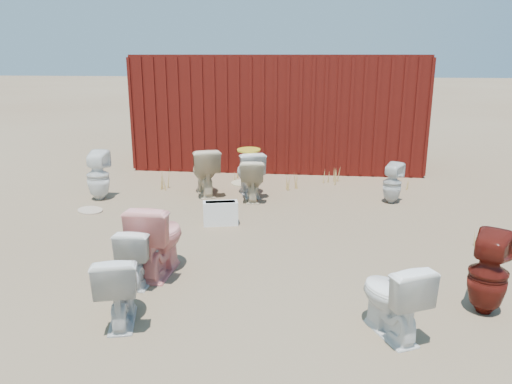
# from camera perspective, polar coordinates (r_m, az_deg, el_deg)

# --- Properties ---
(ground) EXTENTS (100.00, 100.00, 0.00)m
(ground) POSITION_cam_1_polar(r_m,az_deg,el_deg) (6.57, -0.60, -6.02)
(ground) COLOR brown
(ground) RESTS_ON ground
(shipping_container) EXTENTS (6.00, 2.40, 2.40)m
(shipping_container) POSITION_cam_1_polar(r_m,az_deg,el_deg) (11.35, 2.70, 9.36)
(shipping_container) COLOR #51120D
(shipping_container) RESTS_ON ground
(toilet_front_a) EXTENTS (0.37, 0.64, 0.65)m
(toilet_front_a) POSITION_cam_1_polar(r_m,az_deg,el_deg) (5.56, -13.08, -6.93)
(toilet_front_a) COLOR white
(toilet_front_a) RESTS_ON ground
(toilet_front_pink) EXTENTS (0.51, 0.85, 0.85)m
(toilet_front_pink) POSITION_cam_1_polar(r_m,az_deg,el_deg) (5.71, -11.11, -5.15)
(toilet_front_pink) COLOR pink
(toilet_front_pink) RESTS_ON ground
(toilet_front_c) EXTENTS (0.55, 0.76, 0.70)m
(toilet_front_c) POSITION_cam_1_polar(r_m,az_deg,el_deg) (4.81, -15.35, -10.43)
(toilet_front_c) COLOR silver
(toilet_front_c) RESTS_ON ground
(toilet_front_maroon) EXTENTS (0.50, 0.51, 0.81)m
(toilet_front_maroon) POSITION_cam_1_polar(r_m,az_deg,el_deg) (5.26, 25.02, -8.42)
(toilet_front_maroon) COLOR #58150F
(toilet_front_maroon) RESTS_ON ground
(toilet_front_e) EXTENTS (0.67, 0.81, 0.72)m
(toilet_front_e) POSITION_cam_1_polar(r_m,az_deg,el_deg) (4.60, 15.27, -11.52)
(toilet_front_e) COLOR white
(toilet_front_e) RESTS_ON ground
(toilet_back_a) EXTENTS (0.39, 0.40, 0.84)m
(toilet_back_a) POSITION_cam_1_polar(r_m,az_deg,el_deg) (8.88, -17.61, 1.81)
(toilet_back_a) COLOR white
(toilet_back_a) RESTS_ON ground
(toilet_back_beige_left) EXTENTS (0.73, 0.94, 0.84)m
(toilet_back_beige_left) POSITION_cam_1_polar(r_m,az_deg,el_deg) (8.83, -5.88, 2.39)
(toilet_back_beige_left) COLOR beige
(toilet_back_beige_left) RESTS_ON ground
(toilet_back_beige_right) EXTENTS (0.45, 0.73, 0.71)m
(toilet_back_beige_right) POSITION_cam_1_polar(r_m,az_deg,el_deg) (8.45, -0.37, 1.44)
(toilet_back_beige_right) COLOR beige
(toilet_back_beige_right) RESTS_ON ground
(toilet_back_yellowlid) EXTENTS (0.69, 0.89, 0.80)m
(toilet_back_yellowlid) POSITION_cam_1_polar(r_m,az_deg,el_deg) (8.74, -0.82, 2.18)
(toilet_back_yellowlid) COLOR white
(toilet_back_yellowlid) RESTS_ON ground
(toilet_back_e) EXTENTS (0.43, 0.43, 0.68)m
(toilet_back_e) POSITION_cam_1_polar(r_m,az_deg,el_deg) (8.59, 15.31, 0.99)
(toilet_back_e) COLOR silver
(toilet_back_e) RESTS_ON ground
(yellow_lid) EXTENTS (0.40, 0.50, 0.02)m
(yellow_lid) POSITION_cam_1_polar(r_m,az_deg,el_deg) (8.65, -0.83, 4.83)
(yellow_lid) COLOR gold
(yellow_lid) RESTS_ON toilet_back_yellowlid
(loose_tank) EXTENTS (0.53, 0.31, 0.35)m
(loose_tank) POSITION_cam_1_polar(r_m,az_deg,el_deg) (7.27, -4.07, -2.43)
(loose_tank) COLOR white
(loose_tank) RESTS_ON ground
(loose_lid_near) EXTENTS (0.43, 0.53, 0.02)m
(loose_lid_near) POSITION_cam_1_polar(r_m,az_deg,el_deg) (9.60, -1.72, 1.03)
(loose_lid_near) COLOR #C3B88D
(loose_lid_near) RESTS_ON ground
(loose_lid_far) EXTENTS (0.59, 0.58, 0.02)m
(loose_lid_far) POSITION_cam_1_polar(r_m,az_deg,el_deg) (8.35, -18.43, -2.01)
(loose_lid_far) COLOR tan
(loose_lid_far) RESTS_ON ground
(weed_clump_a) EXTENTS (0.36, 0.36, 0.33)m
(weed_clump_a) POSITION_cam_1_polar(r_m,az_deg,el_deg) (9.43, -10.56, 1.46)
(weed_clump_a) COLOR #A48241
(weed_clump_a) RESTS_ON ground
(weed_clump_b) EXTENTS (0.32, 0.32, 0.28)m
(weed_clump_b) POSITION_cam_1_polar(r_m,az_deg,el_deg) (9.24, 3.77, 1.25)
(weed_clump_b) COLOR #A48241
(weed_clump_b) RESTS_ON ground
(weed_clump_c) EXTENTS (0.36, 0.36, 0.28)m
(weed_clump_c) POSITION_cam_1_polar(r_m,az_deg,el_deg) (9.49, 16.09, 1.03)
(weed_clump_c) COLOR #A48241
(weed_clump_c) RESTS_ON ground
(weed_clump_d) EXTENTS (0.30, 0.30, 0.25)m
(weed_clump_d) POSITION_cam_1_polar(r_m,az_deg,el_deg) (9.93, -1.57, 2.17)
(weed_clump_d) COLOR #A48241
(weed_clump_d) RESTS_ON ground
(weed_clump_e) EXTENTS (0.34, 0.34, 0.30)m
(weed_clump_e) POSITION_cam_1_polar(r_m,az_deg,el_deg) (9.76, 8.55, 1.94)
(weed_clump_e) COLOR #A48241
(weed_clump_e) RESTS_ON ground
(weed_clump_f) EXTENTS (0.28, 0.28, 0.23)m
(weed_clump_f) POSITION_cam_1_polar(r_m,az_deg,el_deg) (7.03, 25.02, -5.07)
(weed_clump_f) COLOR #A48241
(weed_clump_f) RESTS_ON ground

